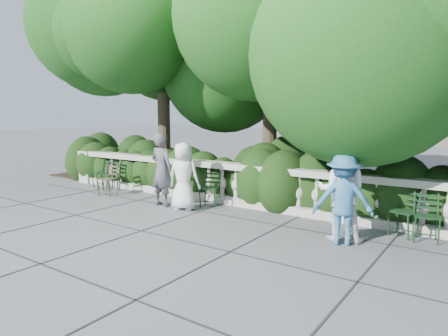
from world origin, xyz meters
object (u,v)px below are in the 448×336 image
Objects in this scene: person_woman_grey at (162,170)px; person_casual_man at (341,191)px; chair_e at (398,238)px; person_businessman at (184,176)px; chair_b at (107,191)px; chair_weathered at (104,196)px; chair_d at (208,208)px; chair_a at (96,188)px; person_older_blue at (343,199)px; chair_f at (426,244)px.

person_woman_grey is 1.01× the size of person_casual_man.
chair_e is 4.57m from person_businessman.
chair_b is at bearing -162.99° from chair_e.
chair_d is at bearing -0.44° from chair_weathered.
chair_a is 0.55× the size of person_businessman.
person_businessman is at bearing -147.21° from chair_d.
person_older_blue is at bearing 177.95° from person_woman_grey.
chair_weathered is 2.17m from person_woman_grey.
chair_a is at bearing -7.16° from person_woman_grey.
chair_e is at bearing 8.09° from chair_b.
chair_d is at bearing -145.51° from person_businessman.
chair_e is 0.49× the size of person_woman_grey.
chair_f is 5.68m from person_woman_grey.
chair_e and chair_f have the same top height.
chair_weathered is 0.55× the size of person_older_blue.
chair_weathered is 2.77m from person_businessman.
chair_weathered is (1.13, -0.62, 0.00)m from chair_a.
chair_e is at bearing -13.52° from chair_d.
person_casual_man is (6.30, -0.01, 0.86)m from chair_weathered.
chair_e is 0.46m from chair_f.
chair_d is 0.55× the size of person_older_blue.
chair_d is (3.59, -0.03, 0.00)m from chair_b.
chair_weathered is at bearing 5.22° from person_woman_grey.
chair_b is 0.78m from chair_weathered.
chair_a is 0.55× the size of person_older_blue.
person_woman_grey reaches higher than chair_f.
chair_f is 0.55× the size of person_businessman.
chair_e is 1.00× the size of chair_f.
chair_b is 7.05m from person_older_blue.
chair_f is (0.45, -0.09, 0.00)m from chair_e.
chair_d and chair_f have the same top height.
person_older_blue is at bearing -113.22° from chair_e.
chair_weathered is at bearing -36.65° from chair_b.
chair_b is 1.00× the size of chair_d.
person_businessman is 3.76m from person_older_blue.
chair_a is 8.26m from chair_e.
chair_d is 1.00× the size of chair_f.
chair_weathered is at bearing -158.59° from chair_e.
chair_b is 6.94m from person_casual_man.
chair_a is 1.00× the size of chair_f.
person_woman_grey reaches higher than person_casual_man.
person_businessman is at bearing 172.08° from chair_f.
person_older_blue is (-0.72, -0.88, 0.77)m from chair_e.
person_older_blue is (3.74, -0.32, -0.00)m from person_businessman.
person_older_blue is (0.10, -0.21, -0.09)m from person_casual_man.
person_woman_grey reaches higher than person_businessman.
person_woman_grey reaches higher than chair_e.
chair_f is (4.55, 0.06, 0.00)m from chair_d.
chair_f is (8.14, 0.04, 0.00)m from chair_b.
person_older_blue is (7.54, -0.84, 0.77)m from chair_a.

